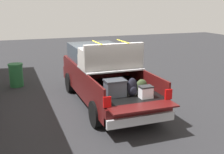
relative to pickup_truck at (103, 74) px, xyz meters
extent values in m
plane|color=#262628|center=(-0.36, 0.00, -0.97)|extent=(40.00, 40.00, 0.00)
cube|color=#470F0F|center=(-0.36, 0.00, -0.36)|extent=(5.50, 1.92, 0.49)
cube|color=black|center=(-1.56, 0.00, -0.10)|extent=(2.80, 1.80, 0.04)
cube|color=#470F0F|center=(-1.56, 0.93, 0.13)|extent=(2.80, 0.06, 0.50)
cube|color=#470F0F|center=(-1.56, -0.93, 0.13)|extent=(2.80, 0.06, 0.50)
cube|color=#470F0F|center=(-0.19, 0.00, 0.13)|extent=(0.06, 1.80, 0.50)
cube|color=#470F0F|center=(-3.24, 0.00, -0.10)|extent=(0.55, 1.80, 0.04)
cube|color=#B2B2B7|center=(-0.79, 0.00, 0.40)|extent=(1.25, 1.92, 0.04)
cube|color=#470F0F|center=(0.99, 0.00, 0.13)|extent=(2.30, 1.92, 0.50)
cube|color=#2D3842|center=(0.89, 0.00, 0.66)|extent=(1.94, 1.76, 0.57)
cube|color=#470F0F|center=(2.34, 0.00, 0.07)|extent=(0.40, 1.82, 0.38)
cube|color=#B2B2B7|center=(-3.08, 0.00, -0.49)|extent=(0.24, 1.92, 0.24)
cube|color=red|center=(-2.98, 0.88, 0.06)|extent=(0.06, 0.20, 0.28)
cube|color=red|center=(-2.98, -0.88, 0.06)|extent=(0.06, 0.20, 0.28)
cylinder|color=black|center=(1.39, 0.88, -0.59)|extent=(0.77, 0.30, 0.77)
cylinder|color=black|center=(1.39, -0.88, -0.59)|extent=(0.77, 0.30, 0.77)
cylinder|color=black|center=(-2.11, 0.88, -0.59)|extent=(0.77, 0.30, 0.77)
cylinder|color=black|center=(-2.11, -0.88, -0.59)|extent=(0.77, 0.30, 0.77)
cube|color=#474C56|center=(-2.22, 0.37, 0.13)|extent=(0.40, 0.55, 0.42)
cube|color=#31353C|center=(-2.22, 0.37, 0.37)|extent=(0.44, 0.59, 0.05)
ellipsoid|color=black|center=(-2.36, -0.08, 0.18)|extent=(0.20, 0.31, 0.51)
ellipsoid|color=black|center=(-2.47, -0.08, 0.10)|extent=(0.09, 0.22, 0.23)
ellipsoid|color=#384728|center=(-2.23, -0.44, 0.13)|extent=(0.20, 0.35, 0.41)
ellipsoid|color=#384728|center=(-2.34, -0.44, 0.06)|extent=(0.09, 0.25, 0.18)
cube|color=white|center=(-2.66, -0.36, 0.07)|extent=(0.26, 0.34, 0.30)
cube|color=#262628|center=(-2.66, -0.36, 0.24)|extent=(0.28, 0.36, 0.04)
cube|color=#9E9993|center=(-0.79, 0.00, 0.63)|extent=(0.92, 1.95, 0.42)
cube|color=#9E9993|center=(-1.17, 0.00, 1.04)|extent=(0.16, 1.95, 0.40)
cube|color=#9E9993|center=(-0.74, 0.87, 0.95)|extent=(0.68, 0.20, 0.22)
cube|color=#9E9993|center=(-0.74, -0.88, 0.95)|extent=(0.68, 0.20, 0.22)
cube|color=yellow|center=(-0.79, 0.44, 1.25)|extent=(1.02, 0.03, 0.02)
cube|color=yellow|center=(-0.79, -0.44, 1.25)|extent=(1.02, 0.03, 0.02)
cylinder|color=#1E592D|center=(2.93, 2.87, -0.52)|extent=(0.56, 0.56, 0.90)
cylinder|color=#1E592D|center=(2.93, 2.87, -0.03)|extent=(0.60, 0.60, 0.08)
camera|label=1|loc=(-9.21, 3.06, 2.43)|focal=45.00mm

